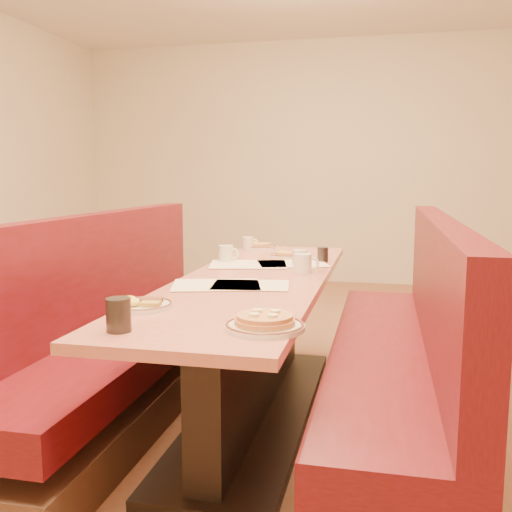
% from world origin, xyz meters
% --- Properties ---
extents(ground, '(8.00, 8.00, 0.00)m').
position_xyz_m(ground, '(0.00, 0.00, 0.00)').
color(ground, '#9E6647').
rests_on(ground, ground).
extents(room_envelope, '(6.04, 8.04, 2.82)m').
position_xyz_m(room_envelope, '(0.00, 0.00, 1.93)').
color(room_envelope, beige).
rests_on(room_envelope, ground).
extents(diner_table, '(0.70, 2.50, 0.75)m').
position_xyz_m(diner_table, '(0.00, 0.00, 0.37)').
color(diner_table, black).
rests_on(diner_table, ground).
extents(booth_left, '(0.55, 2.50, 1.05)m').
position_xyz_m(booth_left, '(-0.73, 0.00, 0.36)').
color(booth_left, '#4C3326').
rests_on(booth_left, ground).
extents(booth_right, '(0.55, 2.50, 1.05)m').
position_xyz_m(booth_right, '(0.73, 0.00, 0.36)').
color(booth_right, '#4C3326').
rests_on(booth_right, ground).
extents(placemat_near_left, '(0.46, 0.39, 0.00)m').
position_xyz_m(placemat_near_left, '(-0.12, -0.27, 0.75)').
color(placemat_near_left, '#FFE9C7').
rests_on(placemat_near_left, diner_table).
extents(placemat_near_right, '(0.38, 0.31, 0.00)m').
position_xyz_m(placemat_near_right, '(0.04, -0.24, 0.75)').
color(placemat_near_right, '#FFE9C7').
rests_on(placemat_near_right, diner_table).
extents(placemat_far_left, '(0.49, 0.41, 0.00)m').
position_xyz_m(placemat_far_left, '(-0.12, 0.36, 0.75)').
color(placemat_far_left, '#FFE9C7').
rests_on(placemat_far_left, diner_table).
extents(placemat_far_right, '(0.45, 0.39, 0.00)m').
position_xyz_m(placemat_far_right, '(0.12, 0.45, 0.75)').
color(placemat_far_right, '#FFE9C7').
rests_on(placemat_far_right, diner_table).
extents(pancake_plate, '(0.27, 0.27, 0.06)m').
position_xyz_m(pancake_plate, '(0.25, -0.96, 0.77)').
color(pancake_plate, silver).
rests_on(pancake_plate, diner_table).
extents(eggs_plate, '(0.24, 0.24, 0.05)m').
position_xyz_m(eggs_plate, '(-0.27, -0.76, 0.76)').
color(eggs_plate, silver).
rests_on(eggs_plate, diner_table).
extents(extra_plate_mid, '(0.19, 0.19, 0.04)m').
position_xyz_m(extra_plate_mid, '(0.03, 0.73, 0.76)').
color(extra_plate_mid, silver).
rests_on(extra_plate_mid, diner_table).
extents(extra_plate_far, '(0.24, 0.24, 0.05)m').
position_xyz_m(extra_plate_far, '(-0.22, 1.10, 0.77)').
color(extra_plate_far, silver).
rests_on(extra_plate_far, diner_table).
extents(coffee_mug_a, '(0.13, 0.09, 0.10)m').
position_xyz_m(coffee_mug_a, '(0.22, 0.16, 0.80)').
color(coffee_mug_a, silver).
rests_on(coffee_mug_a, diner_table).
extents(coffee_mug_b, '(0.13, 0.09, 0.09)m').
position_xyz_m(coffee_mug_b, '(-0.28, 0.46, 0.80)').
color(coffee_mug_b, silver).
rests_on(coffee_mug_b, diner_table).
extents(coffee_mug_c, '(0.11, 0.08, 0.09)m').
position_xyz_m(coffee_mug_c, '(0.17, 0.40, 0.80)').
color(coffee_mug_c, silver).
rests_on(coffee_mug_c, diner_table).
extents(coffee_mug_d, '(0.11, 0.08, 0.09)m').
position_xyz_m(coffee_mug_d, '(-0.28, 1.03, 0.79)').
color(coffee_mug_d, silver).
rests_on(coffee_mug_d, diner_table).
extents(soda_tumbler_near, '(0.08, 0.08, 0.11)m').
position_xyz_m(soda_tumbler_near, '(-0.20, -1.09, 0.81)').
color(soda_tumbler_near, black).
rests_on(soda_tumbler_near, diner_table).
extents(soda_tumbler_mid, '(0.06, 0.06, 0.09)m').
position_xyz_m(soda_tumbler_mid, '(0.28, 0.58, 0.79)').
color(soda_tumbler_mid, black).
rests_on(soda_tumbler_mid, diner_table).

